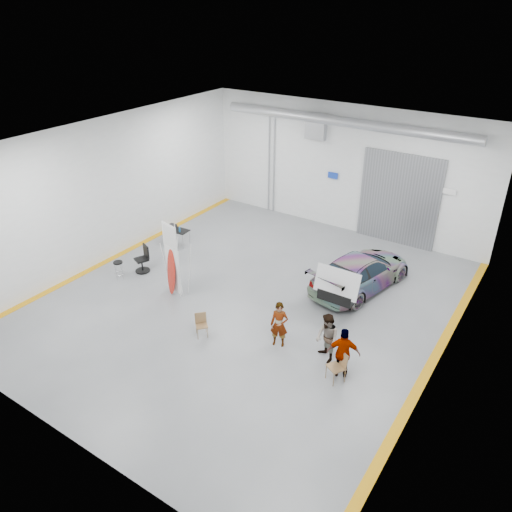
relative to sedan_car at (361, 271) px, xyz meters
The scene contains 13 objects.
ground 4.56m from the sedan_car, 133.73° to the right, with size 16.00×16.00×0.00m, color slate.
room_shell 4.55m from the sedan_car, 160.23° to the right, with size 14.02×16.18×6.01m.
sedan_car is the anchor object (origin of this frame).
person_a 4.93m from the sedan_car, 98.89° to the right, with size 0.58×0.38×1.61m, color #956651.
person_b 4.78m from the sedan_car, 79.56° to the right, with size 0.81×0.62×1.67m, color #466781.
person_c 5.34m from the sedan_car, 72.54° to the right, with size 0.98×0.40×1.70m, color olive.
surfboard_display 7.25m from the sedan_car, 142.53° to the right, with size 0.86×0.37×3.10m.
folding_chair_near 6.70m from the sedan_car, 118.33° to the right, with size 0.53×0.61×0.81m.
folding_chair_far 5.62m from the sedan_car, 74.09° to the right, with size 0.63×0.68×0.98m.
shop_stool 9.64m from the sedan_car, 150.28° to the right, with size 0.40×0.40×0.77m.
work_table 8.67m from the sedan_car, behind, with size 1.20×0.64×0.95m.
office_chair 8.86m from the sedan_car, 154.85° to the right, with size 0.65×0.69×1.14m.
trunk_lid 2.30m from the sedan_car, 90.00° to the right, with size 1.64×1.00×0.04m, color silver.
Camera 1 is at (9.03, -13.03, 10.32)m, focal length 35.00 mm.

